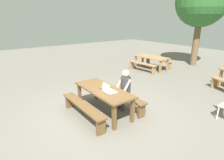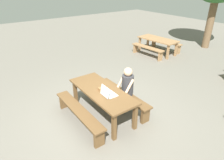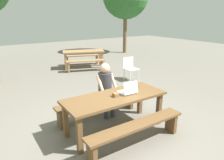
{
  "view_description": "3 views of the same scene",
  "coord_description": "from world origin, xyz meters",
  "px_view_note": "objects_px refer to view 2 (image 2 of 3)",
  "views": [
    {
      "loc": [
        4.2,
        -2.79,
        2.71
      ],
      "look_at": [
        0.09,
        0.25,
        1.0
      ],
      "focal_mm": 29.59,
      "sensor_mm": 36.0,
      "label": 1
    },
    {
      "loc": [
        3.7,
        -2.37,
        3.27
      ],
      "look_at": [
        0.09,
        0.25,
        1.0
      ],
      "focal_mm": 31.85,
      "sensor_mm": 36.0,
      "label": 2
    },
    {
      "loc": [
        -2.18,
        -3.18,
        2.3
      ],
      "look_at": [
        0.09,
        0.25,
        1.0
      ],
      "focal_mm": 33.43,
      "sensor_mm": 36.0,
      "label": 3
    }
  ],
  "objects_px": {
    "laptop": "(108,93)",
    "picnic_table_rear": "(158,41)",
    "picnic_table_front": "(102,94)",
    "small_pouch": "(101,89)",
    "person_seated": "(127,86)"
  },
  "relations": [
    {
      "from": "laptop",
      "to": "picnic_table_rear",
      "type": "xyz_separation_m",
      "value": [
        -2.9,
        4.96,
        -0.2
      ]
    },
    {
      "from": "laptop",
      "to": "picnic_table_rear",
      "type": "relative_size",
      "value": 0.17
    },
    {
      "from": "picnic_table_front",
      "to": "laptop",
      "type": "distance_m",
      "value": 0.35
    },
    {
      "from": "small_pouch",
      "to": "picnic_table_rear",
      "type": "height_order",
      "value": "small_pouch"
    },
    {
      "from": "picnic_table_front",
      "to": "laptop",
      "type": "bearing_deg",
      "value": -4.48
    },
    {
      "from": "picnic_table_front",
      "to": "small_pouch",
      "type": "height_order",
      "value": "small_pouch"
    },
    {
      "from": "picnic_table_rear",
      "to": "laptop",
      "type": "bearing_deg",
      "value": -64.34
    },
    {
      "from": "small_pouch",
      "to": "picnic_table_front",
      "type": "bearing_deg",
      "value": 74.96
    },
    {
      "from": "picnic_table_front",
      "to": "laptop",
      "type": "height_order",
      "value": "laptop"
    },
    {
      "from": "picnic_table_front",
      "to": "picnic_table_rear",
      "type": "xyz_separation_m",
      "value": [
        -2.6,
        4.94,
        -0.03
      ]
    },
    {
      "from": "picnic_table_front",
      "to": "picnic_table_rear",
      "type": "distance_m",
      "value": 5.58
    },
    {
      "from": "picnic_table_front",
      "to": "small_pouch",
      "type": "xyz_separation_m",
      "value": [
        -0.01,
        -0.03,
        0.14
      ]
    },
    {
      "from": "picnic_table_front",
      "to": "laptop",
      "type": "xyz_separation_m",
      "value": [
        0.31,
        -0.02,
        0.17
      ]
    },
    {
      "from": "small_pouch",
      "to": "person_seated",
      "type": "xyz_separation_m",
      "value": [
        0.2,
        0.69,
        -0.04
      ]
    },
    {
      "from": "picnic_table_rear",
      "to": "small_pouch",
      "type": "bearing_deg",
      "value": -67.17
    }
  ]
}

